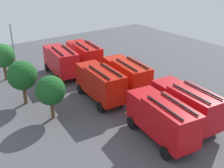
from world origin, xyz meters
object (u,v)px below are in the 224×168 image
tree_0 (51,91)px  traffic_cone_0 (173,99)px  fire_truck_5 (61,60)px  firefighter_1 (84,55)px  fire_truck_1 (126,75)px  fire_truck_4 (100,82)px  fire_truck_2 (84,55)px  fire_truck_0 (186,104)px  traffic_cone_1 (142,85)px  tree_2 (3,56)px  traffic_cone_2 (108,68)px  firefighter_0 (193,102)px  lamppost (12,41)px  fire_truck_3 (162,117)px  tree_1 (22,75)px

tree_0 → traffic_cone_0: tree_0 is taller
fire_truck_5 → firefighter_1: 6.69m
fire_truck_1 → fire_truck_4: 3.60m
fire_truck_2 → fire_truck_5: (-0.12, 3.60, 0.00)m
firefighter_1 → tree_0: size_ratio=0.38×
fire_truck_0 → tree_0: size_ratio=1.70×
fire_truck_1 → firefighter_1: (12.38, -1.78, -1.24)m
fire_truck_4 → traffic_cone_1: bearing=-86.6°
tree_2 → traffic_cone_2: 13.66m
traffic_cone_1 → traffic_cone_2: 7.17m
fire_truck_2 → firefighter_0: (-16.38, -2.84, -1.20)m
tree_2 → tree_0: bearing=-176.9°
firefighter_0 → traffic_cone_1: size_ratio=2.53×
fire_truck_4 → lamppost: lamppost is taller
traffic_cone_1 → fire_truck_3: bearing=146.6°
tree_0 → tree_1: 4.63m
fire_truck_0 → traffic_cone_1: fire_truck_0 is taller
firefighter_1 → traffic_cone_2: 5.50m
traffic_cone_2 → fire_truck_1: bearing=161.6°
fire_truck_5 → traffic_cone_0: 15.24m
fire_truck_3 → traffic_cone_1: 10.66m
fire_truck_0 → firefighter_0: fire_truck_0 is taller
firefighter_0 → tree_2: (19.38, 12.75, 2.20)m
fire_truck_4 → firefighter_1: size_ratio=4.51×
traffic_cone_1 → tree_0: bearing=90.5°
firefighter_1 → tree_1: bearing=148.2°
traffic_cone_1 → traffic_cone_2: (7.17, -0.12, -0.01)m
fire_truck_1 → traffic_cone_1: (-0.23, -2.19, -1.82)m
fire_truck_1 → tree_2: tree_2 is taller
fire_truck_0 → tree_0: bearing=54.4°
tree_0 → tree_1: (4.50, 1.02, 0.27)m
fire_truck_1 → lamppost: bearing=33.5°
fire_truck_3 → fire_truck_4: same height
firefighter_0 → traffic_cone_0: firefighter_0 is taller
firefighter_1 → tree_1: size_ratio=0.35×
fire_truck_5 → fire_truck_1: bearing=-149.4°
fire_truck_3 → tree_0: (8.66, 5.81, 0.78)m
lamppost → traffic_cone_1: bearing=-149.2°
fire_truck_5 → lamppost: size_ratio=1.19×
traffic_cone_0 → traffic_cone_1: size_ratio=0.85×
fire_truck_3 → traffic_cone_0: fire_truck_3 is taller
tree_1 → fire_truck_4: bearing=-121.3°
fire_truck_2 → fire_truck_4: bearing=166.9°
fire_truck_1 → traffic_cone_2: fire_truck_1 is taller
fire_truck_2 → traffic_cone_2: fire_truck_2 is taller
fire_truck_2 → firefighter_1: size_ratio=4.54×
tree_2 → fire_truck_5: bearing=-116.4°
lamppost → tree_0: bearing=173.2°
firefighter_0 → lamppost: 25.64m
fire_truck_0 → tree_0: (8.26, 9.31, 0.78)m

